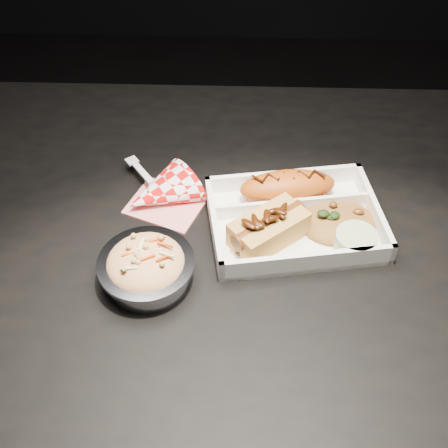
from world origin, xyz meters
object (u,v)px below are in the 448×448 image
at_px(fried_pastry, 288,187).
at_px(hotdog, 269,227).
at_px(dining_table, 275,273).
at_px(foil_coleslaw_cup, 146,266).
at_px(napkin_fork, 160,193).
at_px(food_tray, 294,222).

relative_size(fried_pastry, hotdog, 1.21).
distance_m(dining_table, foil_coleslaw_cup, 0.24).
bearing_deg(napkin_fork, food_tray, 40.18).
bearing_deg(food_tray, foil_coleslaw_cup, -161.94).
distance_m(hotdog, foil_coleslaw_cup, 0.18).
distance_m(fried_pastry, foil_coleslaw_cup, 0.26).
relative_size(dining_table, foil_coleslaw_cup, 9.08).
distance_m(fried_pastry, hotdog, 0.09).
xyz_separation_m(food_tray, hotdog, (-0.04, -0.03, 0.02)).
distance_m(dining_table, napkin_fork, 0.22).
height_order(food_tray, napkin_fork, napkin_fork).
height_order(foil_coleslaw_cup, napkin_fork, napkin_fork).
distance_m(dining_table, fried_pastry, 0.14).
height_order(food_tray, fried_pastry, fried_pastry).
relative_size(dining_table, hotdog, 9.73).
xyz_separation_m(dining_table, fried_pastry, (0.01, 0.07, 0.12)).
relative_size(food_tray, foil_coleslaw_cup, 2.09).
relative_size(hotdog, foil_coleslaw_cup, 0.93).
xyz_separation_m(fried_pastry, foil_coleslaw_cup, (-0.20, -0.16, -0.00)).
bearing_deg(hotdog, dining_table, 0.77).
height_order(hotdog, napkin_fork, napkin_fork).
bearing_deg(foil_coleslaw_cup, napkin_fork, 90.06).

